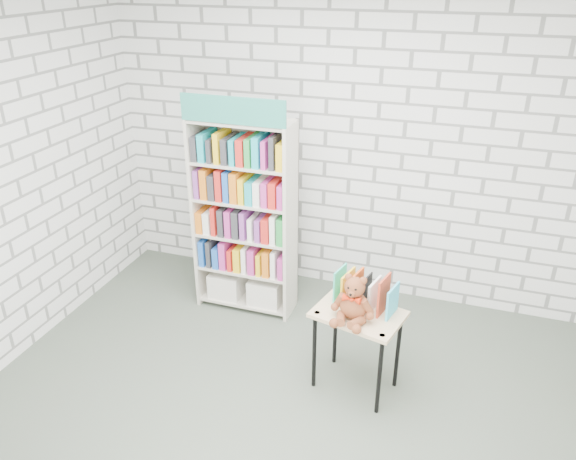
% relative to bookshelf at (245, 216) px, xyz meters
% --- Properties ---
extents(ground, '(4.50, 4.50, 0.00)m').
position_rel_bookshelf_xyz_m(ground, '(0.77, -1.36, -0.90)').
color(ground, '#485145').
rests_on(ground, ground).
extents(room_shell, '(4.52, 4.02, 2.81)m').
position_rel_bookshelf_xyz_m(room_shell, '(0.77, -1.36, 0.88)').
color(room_shell, silver).
rests_on(room_shell, ground).
extents(bookshelf, '(0.88, 0.34, 1.98)m').
position_rel_bookshelf_xyz_m(bookshelf, '(0.00, 0.00, 0.00)').
color(bookshelf, beige).
rests_on(bookshelf, ground).
extents(display_table, '(0.70, 0.56, 0.66)m').
position_rel_bookshelf_xyz_m(display_table, '(1.20, -0.79, -0.33)').
color(display_table, tan).
rests_on(display_table, ground).
extents(table_books, '(0.46, 0.28, 0.26)m').
position_rel_bookshelf_xyz_m(table_books, '(1.22, -0.69, -0.11)').
color(table_books, '#2BBC9F').
rests_on(table_books, display_table).
extents(teddy_bear, '(0.31, 0.29, 0.34)m').
position_rel_bookshelf_xyz_m(teddy_bear, '(1.17, -0.88, -0.11)').
color(teddy_bear, brown).
rests_on(teddy_bear, display_table).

